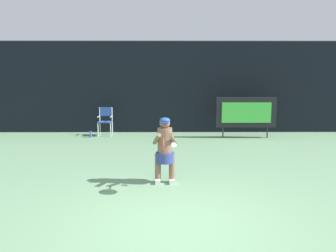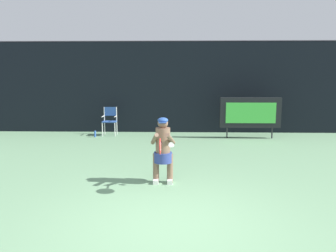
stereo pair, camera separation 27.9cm
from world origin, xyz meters
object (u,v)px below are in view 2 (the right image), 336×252
(tennis_player, at_px, (163,148))
(scoreboard, at_px, (250,113))
(water_bottle, at_px, (95,134))
(tennis_racket, at_px, (160,146))
(umpire_chair, at_px, (110,119))

(tennis_player, bearing_deg, scoreboard, 60.25)
(water_bottle, height_order, tennis_racket, tennis_racket)
(umpire_chair, bearing_deg, scoreboard, -5.63)
(water_bottle, distance_m, tennis_racket, 6.58)
(scoreboard, xyz_separation_m, water_bottle, (-5.75, 0.07, -0.82))
(tennis_player, relative_size, tennis_racket, 2.35)
(scoreboard, height_order, water_bottle, scoreboard)
(water_bottle, bearing_deg, scoreboard, -0.70)
(tennis_racket, bearing_deg, water_bottle, 97.51)
(umpire_chair, xyz_separation_m, water_bottle, (-0.48, -0.45, -0.50))
(water_bottle, bearing_deg, tennis_racket, -64.90)
(water_bottle, bearing_deg, tennis_player, -62.01)
(scoreboard, xyz_separation_m, tennis_player, (-2.96, -5.18, -0.19))
(tennis_player, xyz_separation_m, tennis_racket, (-0.02, -0.66, 0.19))
(water_bottle, xyz_separation_m, tennis_player, (2.79, -5.25, 0.63))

